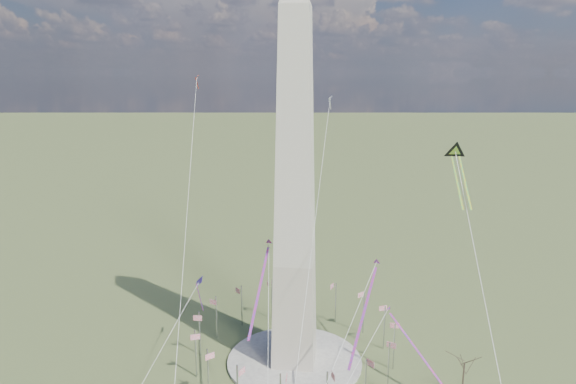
# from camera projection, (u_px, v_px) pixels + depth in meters

# --- Properties ---
(ground) EXTENTS (2000.00, 2000.00, 0.00)m
(ground) POSITION_uv_depth(u_px,v_px,m) (294.00, 362.00, 137.69)
(ground) COLOR #4A5229
(ground) RESTS_ON ground
(plaza) EXTENTS (36.00, 36.00, 0.80)m
(plaza) POSITION_uv_depth(u_px,v_px,m) (294.00, 361.00, 137.60)
(plaza) COLOR beige
(plaza) RESTS_ON ground
(washington_monument) EXTENTS (15.56, 15.56, 100.00)m
(washington_monument) POSITION_uv_depth(u_px,v_px,m) (295.00, 188.00, 126.82)
(washington_monument) COLOR #AEA392
(washington_monument) RESTS_ON plaza
(flagpole_ring) EXTENTS (54.40, 54.40, 13.00)m
(flagpole_ring) POSITION_uv_depth(u_px,v_px,m) (295.00, 337.00, 136.04)
(flagpole_ring) COLOR #AFB1B5
(flagpole_ring) RESTS_ON ground
(tree_near) EXTENTS (7.14, 7.14, 12.50)m
(tree_near) POSITION_uv_depth(u_px,v_px,m) (465.00, 361.00, 121.92)
(tree_near) COLOR #4D3D2E
(tree_near) RESTS_ON ground
(kite_delta_black) EXTENTS (6.30, 16.92, 14.05)m
(kite_delta_black) POSITION_uv_depth(u_px,v_px,m) (456.00, 155.00, 128.86)
(kite_delta_black) COLOR black
(kite_delta_black) RESTS_ON ground
(kite_diamond_purple) EXTENTS (2.36, 3.52, 10.74)m
(kite_diamond_purple) POSITION_uv_depth(u_px,v_px,m) (199.00, 285.00, 138.14)
(kite_diamond_purple) COLOR navy
(kite_diamond_purple) RESTS_ON ground
(kite_streamer_left) EXTENTS (7.42, 23.39, 16.37)m
(kite_streamer_left) POSITION_uv_depth(u_px,v_px,m) (368.00, 296.00, 116.28)
(kite_streamer_left) COLOR #F02639
(kite_streamer_left) RESTS_ON ground
(kite_streamer_mid) EXTENTS (2.24, 23.35, 16.02)m
(kite_streamer_mid) POSITION_uv_depth(u_px,v_px,m) (263.00, 273.00, 123.40)
(kite_streamer_mid) COLOR #F02639
(kite_streamer_mid) RESTS_ON ground
(kite_streamer_right) EXTENTS (14.66, 16.16, 14.14)m
(kite_streamer_right) POSITION_uv_depth(u_px,v_px,m) (409.00, 338.00, 126.01)
(kite_streamer_right) COLOR #F02639
(kite_streamer_right) RESTS_ON ground
(kite_small_red) EXTENTS (1.07, 1.79, 4.27)m
(kite_small_red) POSITION_uv_depth(u_px,v_px,m) (197.00, 79.00, 157.49)
(kite_small_red) COLOR red
(kite_small_red) RESTS_ON ground
(kite_small_white) EXTENTS (1.20, 1.84, 4.50)m
(kite_small_white) POSITION_uv_depth(u_px,v_px,m) (330.00, 99.00, 161.69)
(kite_small_white) COLOR silver
(kite_small_white) RESTS_ON ground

